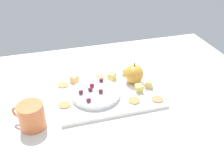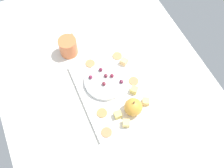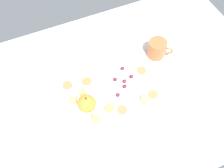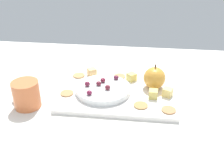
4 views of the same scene
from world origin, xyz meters
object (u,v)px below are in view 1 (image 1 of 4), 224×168
at_px(cheese_cube_4, 74,79).
at_px(grape_2, 89,100).
at_px(cracker_0, 157,99).
at_px(cracker_1, 134,101).
at_px(cracker_4, 64,105).
at_px(grape_1, 101,91).
at_px(cup, 31,116).
at_px(platter, 108,94).
at_px(cheese_cube_0, 139,88).
at_px(apple_whole, 134,74).
at_px(grape_4, 101,80).
at_px(cracker_3, 100,78).
at_px(grape_0, 90,89).
at_px(cheese_cube_2, 149,85).
at_px(cheese_cube_3, 126,72).
at_px(cracker_2, 63,85).
at_px(grape_3, 81,91).
at_px(serving_dish, 95,93).
at_px(cheese_cube_1, 112,76).
at_px(grape_5, 92,85).

relative_size(cheese_cube_4, grape_2, 1.57).
distance_m(cracker_0, cracker_1, 0.08).
distance_m(cracker_4, grape_1, 0.13).
distance_m(cracker_1, cup, 0.34).
xyz_separation_m(platter, grape_1, (0.03, 0.02, 0.03)).
height_order(cheese_cube_0, cracker_1, cheese_cube_0).
relative_size(apple_whole, grape_2, 4.22).
relative_size(cheese_cube_4, grape_4, 1.57).
bearing_deg(cheese_cube_4, cracker_0, 143.42).
height_order(cheese_cube_0, cracker_3, cheese_cube_0).
bearing_deg(cracker_1, cup, 3.05).
bearing_deg(apple_whole, grape_0, 12.54).
bearing_deg(cheese_cube_2, cheese_cube_3, -65.82).
distance_m(apple_whole, cracker_3, 0.14).
distance_m(cracker_2, grape_4, 0.15).
bearing_deg(cheese_cube_4, cheese_cube_2, 156.07).
height_order(cheese_cube_4, cracker_2, cheese_cube_4).
distance_m(platter, grape_3, 0.10).
xyz_separation_m(apple_whole, grape_2, (0.20, 0.10, -0.01)).
xyz_separation_m(serving_dish, cup, (0.22, 0.09, 0.02)).
distance_m(cheese_cube_1, grape_0, 0.13).
bearing_deg(grape_5, cheese_cube_3, -153.53).
distance_m(cracker_1, grape_0, 0.16).
xyz_separation_m(grape_2, grape_5, (-0.03, -0.08, 0.00)).
distance_m(serving_dish, grape_4, 0.07).
bearing_deg(cracker_0, grape_2, -7.20).
bearing_deg(grape_1, cracker_3, -101.62).
bearing_deg(grape_3, apple_whole, -168.43).
distance_m(cracker_0, cracker_4, 0.32).
bearing_deg(grape_5, cheese_cube_0, 163.90).
bearing_deg(cheese_cube_0, cracker_4, 1.92).
bearing_deg(apple_whole, cheese_cube_1, -28.76).
bearing_deg(cheese_cube_0, cheese_cube_3, -86.95).
height_order(cheese_cube_3, grape_4, grape_4).
bearing_deg(grape_1, cheese_cube_3, -137.62).
height_order(cheese_cube_4, grape_3, grape_3).
bearing_deg(cracker_4, grape_5, -152.41).
xyz_separation_m(cheese_cube_1, grape_0, (0.10, 0.08, 0.01)).
relative_size(cheese_cube_1, cup, 0.26).
bearing_deg(cracker_3, grape_0, 60.42).
bearing_deg(grape_5, apple_whole, -174.33).
bearing_deg(grape_2, apple_whole, -153.05).
bearing_deg(cheese_cube_3, cracker_4, 26.93).
relative_size(cracker_1, grape_5, 2.44).
relative_size(cheese_cube_2, cracker_1, 0.64).
bearing_deg(grape_2, grape_4, -123.07).
bearing_deg(cheese_cube_0, grape_2, 10.55).
relative_size(cracker_0, grape_4, 2.44).
xyz_separation_m(cracker_1, grape_3, (0.17, -0.07, 0.02)).
distance_m(cheese_cube_3, grape_3, 0.23).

